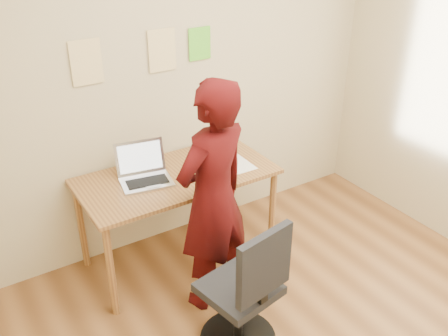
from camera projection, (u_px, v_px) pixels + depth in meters
room at (349, 169)px, 2.35m from camera, size 3.58×3.58×2.78m
desk at (177, 185)px, 3.60m from camera, size 1.40×0.70×0.74m
laptop at (144, 173)px, 3.47m from camera, size 0.39×0.36×0.25m
paper_sheet at (236, 164)px, 3.70m from camera, size 0.21×0.29×0.00m
phone at (214, 179)px, 3.49m from camera, size 0.11×0.12×0.01m
wall_note_left at (86, 62)px, 3.25m from camera, size 0.21×0.00×0.30m
wall_note_mid at (162, 50)px, 3.50m from camera, size 0.21×0.00×0.30m
wall_note_right at (200, 44)px, 3.65m from camera, size 0.18×0.00×0.24m
office_chair at (246, 298)px, 2.95m from camera, size 0.48×0.49×0.92m
person at (213, 199)px, 3.16m from camera, size 0.66×0.52×1.60m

